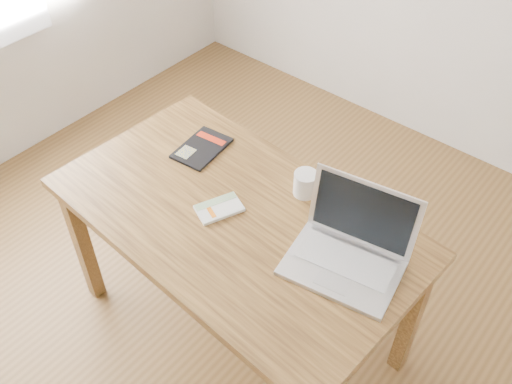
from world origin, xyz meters
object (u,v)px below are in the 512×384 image
Objects in this scene: white_guidebook at (219,208)px; black_guidebook at (202,148)px; coffee_mug at (306,183)px; laptop at (349,248)px; desk at (236,230)px.

white_guidebook is 0.76× the size of black_guidebook.
black_guidebook is 1.99× the size of coffee_mug.
coffee_mug is (0.49, 0.07, 0.04)m from black_guidebook.
white_guidebook is at bearing -177.84° from laptop.
black_guidebook is (-0.29, 0.21, -0.00)m from white_guidebook.
black_guidebook is at bearing 170.88° from coffee_mug.
laptop reaches higher than coffee_mug.
laptop is at bearing -45.81° from coffee_mug.
desk is 11.11× the size of coffee_mug.
black_guidebook is at bearing 167.19° from white_guidebook.
coffee_mug reaches higher than white_guidebook.
laptop is (0.50, 0.11, 0.05)m from white_guidebook.
laptop is at bearing 14.88° from desk.
black_guidebook reaches higher than desk.
white_guidebook is 1.52× the size of coffee_mug.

